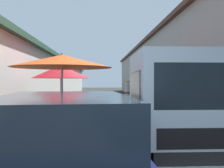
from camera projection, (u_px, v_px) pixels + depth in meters
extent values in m
plane|color=#282826|center=(106.00, 108.00, 14.56)|extent=(90.00, 90.00, 0.00)
cube|color=beige|center=(3.00, 81.00, 16.44)|extent=(49.50, 7.00, 3.20)
cube|color=#284C38|center=(3.00, 56.00, 16.42)|extent=(49.80, 7.50, 0.24)
cube|color=gray|center=(204.00, 70.00, 17.13)|extent=(49.50, 7.00, 4.80)
cube|color=#4C3328|center=(204.00, 34.00, 17.09)|extent=(49.80, 7.50, 0.24)
cylinder|color=#9E9EA3|center=(61.00, 95.00, 9.20)|extent=(0.06, 0.06, 2.22)
cone|color=red|center=(61.00, 72.00, 9.19)|extent=(2.18, 2.18, 0.49)
sphere|color=#9E9EA3|center=(61.00, 64.00, 9.18)|extent=(0.07, 0.07, 0.07)
cube|color=olive|center=(67.00, 113.00, 9.37)|extent=(0.95, 0.58, 0.81)
sphere|color=orange|center=(65.00, 100.00, 9.68)|extent=(0.09, 0.09, 0.09)
sphere|color=orange|center=(66.00, 101.00, 9.53)|extent=(0.09, 0.09, 0.09)
sphere|color=orange|center=(71.00, 100.00, 9.64)|extent=(0.09, 0.09, 0.09)
sphere|color=orange|center=(63.00, 99.00, 9.63)|extent=(0.09, 0.09, 0.09)
sphere|color=orange|center=(70.00, 100.00, 9.68)|extent=(0.09, 0.09, 0.09)
sphere|color=orange|center=(68.00, 101.00, 9.36)|extent=(0.09, 0.09, 0.09)
cylinder|color=#9E9EA3|center=(159.00, 96.00, 9.27)|extent=(0.06, 0.06, 2.09)
cone|color=red|center=(159.00, 74.00, 9.26)|extent=(2.37, 2.37, 0.40)
sphere|color=#9E9EA3|center=(159.00, 67.00, 9.25)|extent=(0.07, 0.07, 0.07)
cube|color=#9E7547|center=(157.00, 114.00, 9.15)|extent=(0.89, 0.66, 0.77)
sphere|color=orange|center=(157.00, 102.00, 9.24)|extent=(0.09, 0.09, 0.09)
sphere|color=orange|center=(154.00, 101.00, 9.25)|extent=(0.09, 0.09, 0.09)
sphere|color=orange|center=(154.00, 103.00, 8.87)|extent=(0.09, 0.09, 0.09)
sphere|color=orange|center=(156.00, 102.00, 9.24)|extent=(0.09, 0.09, 0.09)
sphere|color=orange|center=(164.00, 103.00, 8.85)|extent=(0.09, 0.09, 0.09)
sphere|color=orange|center=(153.00, 103.00, 8.97)|extent=(0.09, 0.09, 0.09)
cylinder|color=#9E9EA3|center=(62.00, 98.00, 6.68)|extent=(0.06, 0.06, 2.33)
cone|color=#D84C14|center=(62.00, 61.00, 6.66)|extent=(2.74, 2.74, 0.35)
sphere|color=#9E9EA3|center=(62.00, 53.00, 6.66)|extent=(0.07, 0.07, 0.07)
cube|color=brown|center=(72.00, 125.00, 6.93)|extent=(0.85, 0.63, 0.77)
sphere|color=orange|center=(69.00, 110.00, 6.92)|extent=(0.09, 0.09, 0.09)
sphere|color=orange|center=(75.00, 107.00, 7.02)|extent=(0.09, 0.09, 0.09)
sphere|color=orange|center=(69.00, 110.00, 6.81)|extent=(0.09, 0.09, 0.09)
sphere|color=orange|center=(74.00, 110.00, 6.86)|extent=(0.09, 0.09, 0.09)
cube|color=#0F1438|center=(65.00, 163.00, 3.14)|extent=(4.01, 2.00, 0.64)
cube|color=#19232D|center=(64.00, 118.00, 2.99)|extent=(2.44, 1.68, 0.56)
cube|color=black|center=(71.00, 143.00, 5.04)|extent=(0.22, 1.65, 0.20)
cube|color=silver|center=(42.00, 130.00, 4.99)|extent=(0.08, 0.24, 0.14)
cube|color=silver|center=(99.00, 128.00, 5.13)|extent=(0.08, 0.24, 0.14)
cylinder|color=black|center=(21.00, 155.00, 4.36)|extent=(0.61, 0.24, 0.60)
cylinder|color=black|center=(116.00, 152.00, 4.57)|extent=(0.61, 0.24, 0.60)
cube|color=black|center=(163.00, 130.00, 5.66)|extent=(4.81, 1.51, 0.36)
cube|color=#ADC6E0|center=(188.00, 96.00, 4.02)|extent=(1.55, 1.76, 1.40)
cube|color=#19232D|center=(208.00, 86.00, 3.28)|extent=(0.07, 1.47, 0.63)
cube|color=#19232D|center=(188.00, 85.00, 4.01)|extent=(1.06, 1.78, 0.45)
cube|color=black|center=(208.00, 138.00, 3.27)|extent=(0.07, 1.40, 0.28)
cube|color=gray|center=(186.00, 107.00, 6.50)|extent=(3.16, 0.09, 0.50)
cube|color=gray|center=(125.00, 107.00, 6.43)|extent=(3.16, 0.09, 0.50)
cube|color=gray|center=(145.00, 102.00, 8.02)|extent=(0.08, 1.65, 0.50)
cylinder|color=black|center=(135.00, 158.00, 3.99)|extent=(0.72, 0.23, 0.72)
cylinder|color=black|center=(181.00, 124.00, 7.13)|extent=(0.72, 0.23, 0.72)
cylinder|color=black|center=(121.00, 125.00, 7.06)|extent=(0.72, 0.23, 0.72)
cylinder|color=#665B4C|center=(127.00, 97.00, 18.12)|extent=(0.14, 0.14, 0.83)
cylinder|color=#665B4C|center=(129.00, 97.00, 18.25)|extent=(0.14, 0.14, 0.83)
cube|color=white|center=(128.00, 87.00, 18.17)|extent=(0.50, 0.46, 0.62)
sphere|color=#A57A5B|center=(128.00, 82.00, 18.17)|extent=(0.23, 0.23, 0.23)
cylinder|color=white|center=(126.00, 87.00, 17.94)|extent=(0.08, 0.08, 0.56)
cylinder|color=white|center=(130.00, 87.00, 18.41)|extent=(0.08, 0.08, 0.56)
cylinder|color=#232328|center=(138.00, 117.00, 8.29)|extent=(0.14, 0.14, 0.82)
cylinder|color=#232328|center=(141.00, 117.00, 8.14)|extent=(0.14, 0.14, 0.82)
cube|color=#4C8C59|center=(140.00, 96.00, 8.20)|extent=(0.52, 0.38, 0.61)
sphere|color=#A57A5B|center=(140.00, 83.00, 8.20)|extent=(0.22, 0.22, 0.22)
cylinder|color=#4C8C59|center=(135.00, 94.00, 8.46)|extent=(0.08, 0.08, 0.55)
cylinder|color=#4C8C59|center=(145.00, 95.00, 7.95)|extent=(0.08, 0.08, 0.55)
cylinder|color=black|center=(138.00, 102.00, 16.06)|extent=(0.45, 0.13, 0.44)
cylinder|color=black|center=(143.00, 104.00, 14.82)|extent=(0.45, 0.15, 0.44)
cube|color=black|center=(140.00, 102.00, 15.39)|extent=(0.92, 0.36, 0.08)
ellipsoid|color=black|center=(141.00, 97.00, 15.09)|extent=(0.58, 0.31, 0.20)
cube|color=black|center=(138.00, 95.00, 16.01)|extent=(0.17, 0.33, 0.56)
cylinder|color=silver|center=(138.00, 94.00, 15.93)|extent=(0.28, 0.08, 0.68)
cylinder|color=black|center=(138.00, 89.00, 15.85)|extent=(0.55, 0.09, 0.04)
cylinder|color=#194CB2|center=(54.00, 108.00, 10.76)|extent=(0.30, 0.30, 0.03)
cylinder|color=#194CB2|center=(55.00, 113.00, 10.88)|extent=(0.04, 0.04, 0.42)
cylinder|color=#194CB2|center=(52.00, 113.00, 10.76)|extent=(0.04, 0.04, 0.42)
cylinder|color=#194CB2|center=(54.00, 113.00, 10.65)|extent=(0.04, 0.04, 0.42)
cylinder|color=#194CB2|center=(57.00, 113.00, 10.77)|extent=(0.04, 0.04, 0.42)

